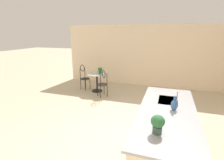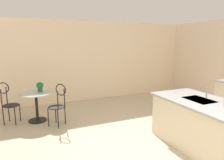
# 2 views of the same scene
# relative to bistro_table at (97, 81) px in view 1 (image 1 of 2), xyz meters

# --- Properties ---
(ground_plane) EXTENTS (40.00, 40.00, 0.00)m
(ground_plane) POSITION_rel_bistro_table_xyz_m (2.78, 1.93, -0.45)
(ground_plane) COLOR beige
(wall_left_window) EXTENTS (0.12, 7.80, 2.70)m
(wall_left_window) POSITION_rel_bistro_table_xyz_m (-1.48, 1.93, 0.90)
(wall_left_window) COLOR beige
(wall_left_window) RESTS_ON ground
(kitchen_island) EXTENTS (2.80, 1.06, 0.92)m
(kitchen_island) POSITION_rel_bistro_table_xyz_m (3.08, 2.78, 0.02)
(kitchen_island) COLOR beige
(kitchen_island) RESTS_ON ground
(bistro_table) EXTENTS (0.80, 0.80, 0.74)m
(bistro_table) POSITION_rel_bistro_table_xyz_m (0.00, 0.00, 0.00)
(bistro_table) COLOR black
(bistro_table) RESTS_ON ground
(chair_near_window) EXTENTS (0.54, 0.54, 1.04)m
(chair_near_window) POSITION_rel_bistro_table_xyz_m (0.52, 0.46, 0.13)
(chair_near_window) COLOR black
(chair_near_window) RESTS_ON ground
(chair_by_island) EXTENTS (0.49, 0.52, 1.04)m
(chair_by_island) POSITION_rel_bistro_table_xyz_m (-0.12, -0.64, 0.13)
(chair_by_island) COLOR black
(chair_by_island) RESTS_ON ground
(sink_faucet) EXTENTS (0.02, 0.02, 0.22)m
(sink_faucet) POSITION_rel_bistro_table_xyz_m (2.53, 2.96, 0.58)
(sink_faucet) COLOR #B2B5BA
(sink_faucet) RESTS_ON kitchen_island
(potted_plant_on_table) EXTENTS (0.18, 0.18, 0.25)m
(potted_plant_on_table) POSITION_rel_bistro_table_xyz_m (-0.08, 0.11, 0.44)
(potted_plant_on_table) COLOR #385147
(potted_plant_on_table) RESTS_ON bistro_table
(potted_plant_counter_far) EXTENTS (0.20, 0.20, 0.28)m
(potted_plant_counter_far) POSITION_rel_bistro_table_xyz_m (3.93, 2.65, 0.64)
(potted_plant_counter_far) COLOR #385147
(potted_plant_counter_far) RESTS_ON kitchen_island
(vase_on_counter) EXTENTS (0.13, 0.13, 0.29)m
(vase_on_counter) POSITION_rel_bistro_table_xyz_m (3.03, 2.89, 0.58)
(vase_on_counter) COLOR #386099
(vase_on_counter) RESTS_ON kitchen_island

